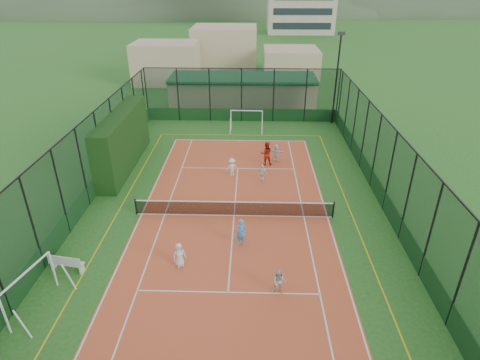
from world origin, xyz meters
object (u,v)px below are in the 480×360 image
at_px(white_bench, 66,262).
at_px(child_near_left, 179,255).
at_px(child_near_mid, 241,233).
at_px(child_far_left, 232,167).
at_px(child_far_back, 276,153).
at_px(child_near_right, 279,282).
at_px(futsal_goal_far, 246,121).
at_px(floodlight_ne, 336,80).
at_px(clubhouse, 243,91).
at_px(child_far_right, 262,173).
at_px(coach, 266,153).
at_px(futsal_goal_near, 31,290).

bearing_deg(white_bench, child_near_left, 14.91).
distance_m(child_near_mid, child_far_left, 8.12).
distance_m(child_near_left, child_far_left, 10.06).
height_order(child_near_left, child_far_back, child_far_back).
height_order(white_bench, child_near_right, child_near_right).
bearing_deg(white_bench, futsal_goal_far, 76.60).
relative_size(white_bench, child_far_left, 1.31).
distance_m(child_near_left, child_near_mid, 3.44).
relative_size(white_bench, child_near_left, 1.33).
bearing_deg(floodlight_ne, futsal_goal_far, -164.14).
height_order(child_near_mid, child_far_back, child_near_mid).
height_order(child_near_right, child_far_back, child_far_back).
relative_size(child_near_right, child_far_left, 0.96).
distance_m(white_bench, futsal_goal_far, 21.11).
height_order(floodlight_ne, child_near_left, floodlight_ne).
xyz_separation_m(futsal_goal_far, child_near_right, (1.76, -20.66, -0.30)).
bearing_deg(child_near_mid, clubhouse, 103.06).
bearing_deg(child_far_right, white_bench, 75.83).
distance_m(white_bench, child_far_back, 16.71).
relative_size(clubhouse, coach, 8.51).
xyz_separation_m(futsal_goal_far, child_far_right, (1.24, -9.85, -0.31)).
height_order(white_bench, child_far_right, child_far_right).
relative_size(futsal_goal_far, coach, 1.63).
xyz_separation_m(white_bench, coach, (9.88, 12.24, 0.42)).
xyz_separation_m(white_bench, futsal_goal_near, (-0.42, -2.42, 0.46)).
distance_m(futsal_goal_near, futsal_goal_far, 23.50).
bearing_deg(child_far_back, child_near_right, 99.50).
bearing_deg(child_far_right, child_near_left, 95.99).
bearing_deg(child_far_back, coach, 50.96).
height_order(futsal_goal_near, child_near_mid, futsal_goal_near).
relative_size(futsal_goal_far, child_far_right, 2.35).
relative_size(floodlight_ne, white_bench, 4.81).
bearing_deg(coach, child_far_right, 80.15).
xyz_separation_m(clubhouse, child_near_left, (-2.45, -26.62, -0.92)).
distance_m(futsal_goal_near, child_far_right, 15.58).
relative_size(child_far_left, coach, 0.74).
distance_m(white_bench, coach, 15.74).
distance_m(child_near_left, child_far_back, 13.48).
xyz_separation_m(floodlight_ne, clubhouse, (-8.60, 5.40, -2.55)).
distance_m(floodlight_ne, child_far_back, 11.08).
bearing_deg(futsal_goal_far, child_near_mid, -88.74).
distance_m(futsal_goal_near, child_near_right, 10.56).
bearing_deg(child_near_right, white_bench, -177.84).
relative_size(child_near_mid, coach, 0.87).
height_order(futsal_goal_near, child_far_back, futsal_goal_near).
xyz_separation_m(white_bench, futsal_goal_far, (8.31, 19.40, 0.45)).
bearing_deg(child_far_left, child_near_right, 84.97).
xyz_separation_m(clubhouse, coach, (2.08, -14.86, -0.67)).
xyz_separation_m(floodlight_ne, child_near_mid, (-8.10, -19.45, -3.34)).
xyz_separation_m(floodlight_ne, futsal_goal_far, (-8.09, -2.30, -3.19)).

